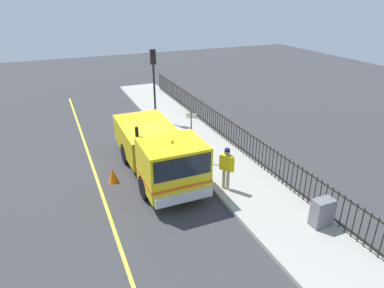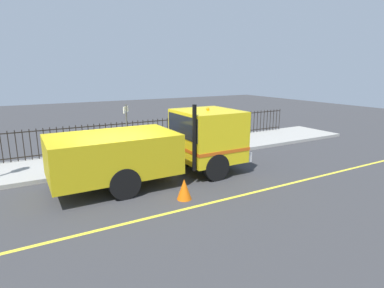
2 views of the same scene
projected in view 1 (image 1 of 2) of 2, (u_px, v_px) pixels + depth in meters
ground_plane at (150, 159)px, 16.50m from camera, size 60.27×60.27×0.00m
sidewalk_slab at (206, 148)px, 17.55m from camera, size 3.02×27.40×0.15m
lane_marking at (94, 170)px, 15.53m from camera, size 0.12×24.66×0.01m
work_truck at (159, 150)px, 14.44m from camera, size 2.43×6.85×2.70m
worker_standing at (227, 164)px, 13.32m from camera, size 0.49×0.56×1.83m
iron_fence at (229, 131)px, 17.73m from camera, size 0.04×23.32×1.29m
traffic_light_near at (154, 72)px, 19.74m from camera, size 0.31×0.22×4.32m
utility_cabinet at (322, 212)px, 11.44m from camera, size 0.73×0.44×1.01m
traffic_cone at (113, 175)px, 14.44m from camera, size 0.44×0.44×0.63m
street_sign at (191, 130)px, 15.66m from camera, size 0.42×0.33×2.37m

